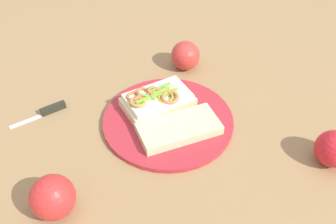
{
  "coord_description": "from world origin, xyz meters",
  "views": [
    {
      "loc": [
        -0.11,
        0.61,
        0.6
      ],
      "look_at": [
        0.0,
        0.0,
        0.03
      ],
      "focal_mm": 41.29,
      "sensor_mm": 36.0,
      "label": 1
    }
  ],
  "objects_px": {
    "sandwich": "(157,100)",
    "knife": "(47,111)",
    "apple_0": "(185,56)",
    "apple_3": "(334,149)",
    "plate": "(168,120)",
    "apple_1": "(53,197)",
    "bread_slice_side": "(179,128)"
  },
  "relations": [
    {
      "from": "sandwich",
      "to": "apple_0",
      "type": "height_order",
      "value": "apple_0"
    },
    {
      "from": "sandwich",
      "to": "bread_slice_side",
      "type": "relative_size",
      "value": 1.03
    },
    {
      "from": "sandwich",
      "to": "apple_3",
      "type": "bearing_deg",
      "value": -53.13
    },
    {
      "from": "apple_1",
      "to": "apple_3",
      "type": "xyz_separation_m",
      "value": [
        -0.5,
        -0.2,
        -0.0
      ]
    },
    {
      "from": "plate",
      "to": "bread_slice_side",
      "type": "relative_size",
      "value": 1.69
    },
    {
      "from": "sandwich",
      "to": "apple_0",
      "type": "distance_m",
      "value": 0.18
    },
    {
      "from": "plate",
      "to": "bread_slice_side",
      "type": "distance_m",
      "value": 0.05
    },
    {
      "from": "apple_0",
      "to": "sandwich",
      "type": "bearing_deg",
      "value": 77.39
    },
    {
      "from": "apple_0",
      "to": "apple_3",
      "type": "height_order",
      "value": "same"
    },
    {
      "from": "sandwich",
      "to": "knife",
      "type": "relative_size",
      "value": 1.72
    },
    {
      "from": "apple_3",
      "to": "knife",
      "type": "bearing_deg",
      "value": -3.5
    },
    {
      "from": "plate",
      "to": "sandwich",
      "type": "bearing_deg",
      "value": -48.57
    },
    {
      "from": "apple_3",
      "to": "sandwich",
      "type": "bearing_deg",
      "value": -13.73
    },
    {
      "from": "apple_1",
      "to": "bread_slice_side",
      "type": "bearing_deg",
      "value": -130.16
    },
    {
      "from": "bread_slice_side",
      "to": "apple_3",
      "type": "xyz_separation_m",
      "value": [
        -0.31,
        0.02,
        0.02
      ]
    },
    {
      "from": "plate",
      "to": "apple_3",
      "type": "bearing_deg",
      "value": 170.66
    },
    {
      "from": "apple_0",
      "to": "apple_3",
      "type": "xyz_separation_m",
      "value": [
        -0.33,
        0.27,
        -0.0
      ]
    },
    {
      "from": "plate",
      "to": "apple_3",
      "type": "xyz_separation_m",
      "value": [
        -0.34,
        0.06,
        0.03
      ]
    },
    {
      "from": "apple_0",
      "to": "apple_1",
      "type": "relative_size",
      "value": 0.93
    },
    {
      "from": "apple_3",
      "to": "knife",
      "type": "relative_size",
      "value": 0.72
    },
    {
      "from": "apple_0",
      "to": "knife",
      "type": "xyz_separation_m",
      "value": [
        0.28,
        0.23,
        -0.03
      ]
    },
    {
      "from": "plate",
      "to": "apple_1",
      "type": "height_order",
      "value": "apple_1"
    },
    {
      "from": "knife",
      "to": "apple_3",
      "type": "bearing_deg",
      "value": 133.47
    },
    {
      "from": "sandwich",
      "to": "knife",
      "type": "height_order",
      "value": "sandwich"
    },
    {
      "from": "apple_0",
      "to": "apple_1",
      "type": "distance_m",
      "value": 0.5
    },
    {
      "from": "plate",
      "to": "apple_0",
      "type": "bearing_deg",
      "value": -92.44
    },
    {
      "from": "apple_1",
      "to": "knife",
      "type": "distance_m",
      "value": 0.27
    },
    {
      "from": "plate",
      "to": "apple_1",
      "type": "xyz_separation_m",
      "value": [
        0.16,
        0.26,
        0.03
      ]
    },
    {
      "from": "sandwich",
      "to": "knife",
      "type": "bearing_deg",
      "value": 152.71
    },
    {
      "from": "sandwich",
      "to": "apple_1",
      "type": "relative_size",
      "value": 2.2
    },
    {
      "from": "apple_0",
      "to": "knife",
      "type": "bearing_deg",
      "value": 38.78
    },
    {
      "from": "sandwich",
      "to": "apple_1",
      "type": "distance_m",
      "value": 0.32
    }
  ]
}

